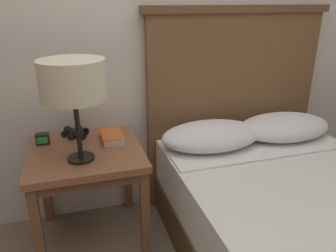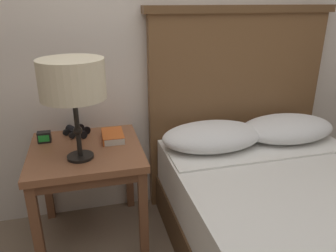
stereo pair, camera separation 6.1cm
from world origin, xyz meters
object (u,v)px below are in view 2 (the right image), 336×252
Objects in this scene: nightstand at (87,161)px; table_lamp at (72,81)px; binoculars_pair at (77,131)px; bed at (301,224)px; alarm_clock at (44,137)px; book_on_nightstand at (112,136)px.

nightstand is 1.19× the size of table_lamp.
binoculars_pair is (-0.02, 0.30, -0.37)m from table_lamp.
alarm_clock is at bearing 150.61° from bed.
book_on_nightstand is at bearing 143.28° from bed.
nightstand is 1.13m from bed.
bed reaches higher than book_on_nightstand.
book_on_nightstand is 0.37m from alarm_clock.
bed is 11.53× the size of binoculars_pair.
binoculars_pair is at bearing 18.97° from alarm_clock.
binoculars_pair reaches higher than book_on_nightstand.
bed is 25.92× the size of alarm_clock.
bed is (0.97, -0.54, -0.20)m from nightstand.
alarm_clock reaches higher than binoculars_pair.
alarm_clock is at bearing -161.03° from binoculars_pair.
alarm_clock is at bearing 127.46° from table_lamp.
book_on_nightstand is 0.22m from binoculars_pair.
nightstand is 0.48m from table_lamp.
alarm_clock is (-0.21, 0.13, 0.11)m from nightstand.
book_on_nightstand is (-0.82, 0.61, 0.30)m from bed.
table_lamp is (-0.03, -0.11, 0.47)m from nightstand.
book_on_nightstand is at bearing -8.56° from alarm_clock.
nightstand is 8.29× the size of alarm_clock.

